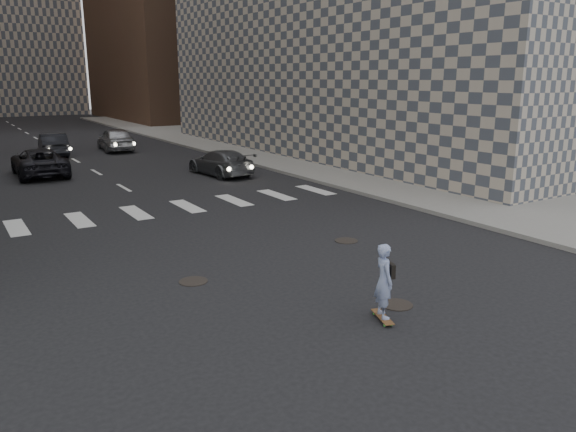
% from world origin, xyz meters
% --- Properties ---
extents(ground, '(160.00, 160.00, 0.00)m').
position_xyz_m(ground, '(0.00, 0.00, 0.00)').
color(ground, black).
rests_on(ground, ground).
extents(sidewalk_right, '(13.00, 80.00, 0.15)m').
position_xyz_m(sidewalk_right, '(14.50, 20.00, 0.07)').
color(sidewalk_right, gray).
rests_on(sidewalk_right, ground).
extents(manhole_a, '(0.70, 0.70, 0.02)m').
position_xyz_m(manhole_a, '(1.20, -2.50, 0.01)').
color(manhole_a, black).
rests_on(manhole_a, ground).
extents(manhole_b, '(0.70, 0.70, 0.02)m').
position_xyz_m(manhole_b, '(-2.00, 1.20, 0.01)').
color(manhole_b, black).
rests_on(manhole_b, ground).
extents(manhole_c, '(0.70, 0.70, 0.02)m').
position_xyz_m(manhole_c, '(3.30, 2.00, 0.01)').
color(manhole_c, black).
rests_on(manhole_c, ground).
extents(skateboarder, '(0.54, 0.84, 1.63)m').
position_xyz_m(skateboarder, '(0.41, -2.93, 0.85)').
color(skateboarder, brown).
rests_on(skateboarder, ground).
extents(traffic_car_b, '(2.17, 4.54, 1.28)m').
position_xyz_m(traffic_car_b, '(5.17, 14.81, 0.64)').
color(traffic_car_b, '#54575C').
rests_on(traffic_car_b, ground).
extents(traffic_car_c, '(2.39, 5.02, 1.38)m').
position_xyz_m(traffic_car_c, '(-2.65, 19.39, 0.69)').
color(traffic_car_c, black).
rests_on(traffic_car_c, ground).
extents(traffic_car_d, '(2.18, 4.73, 1.57)m').
position_xyz_m(traffic_car_d, '(3.34, 27.39, 0.78)').
color(traffic_car_d, '#9D9FA4').
rests_on(traffic_car_d, ground).
extents(traffic_car_e, '(1.86, 4.45, 1.43)m').
position_xyz_m(traffic_car_e, '(-0.72, 26.82, 0.71)').
color(traffic_car_e, black).
rests_on(traffic_car_e, ground).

